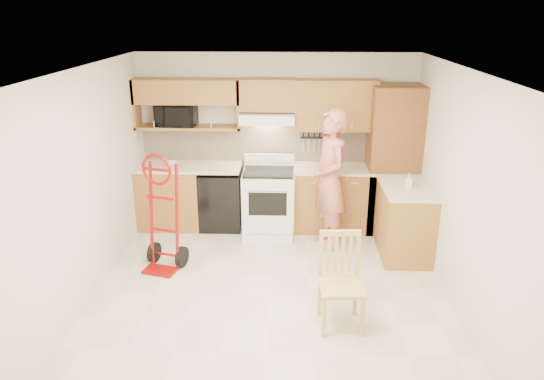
# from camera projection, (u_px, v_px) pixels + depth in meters

# --- Properties ---
(floor) EXTENTS (4.00, 4.50, 0.02)m
(floor) POSITION_uv_depth(u_px,v_px,m) (270.00, 297.00, 5.71)
(floor) COLOR beige
(floor) RESTS_ON ground
(ceiling) EXTENTS (4.00, 4.50, 0.02)m
(ceiling) POSITION_uv_depth(u_px,v_px,m) (270.00, 70.00, 4.86)
(ceiling) COLOR white
(ceiling) RESTS_ON ground
(wall_back) EXTENTS (4.00, 0.02, 2.50)m
(wall_back) POSITION_uv_depth(u_px,v_px,m) (276.00, 140.00, 7.41)
(wall_back) COLOR beige
(wall_back) RESTS_ON ground
(wall_front) EXTENTS (4.00, 0.02, 2.50)m
(wall_front) POSITION_uv_depth(u_px,v_px,m) (256.00, 316.00, 3.16)
(wall_front) COLOR beige
(wall_front) RESTS_ON ground
(wall_left) EXTENTS (0.02, 4.50, 2.50)m
(wall_left) POSITION_uv_depth(u_px,v_px,m) (81.00, 190.00, 5.35)
(wall_left) COLOR beige
(wall_left) RESTS_ON ground
(wall_right) EXTENTS (0.02, 4.50, 2.50)m
(wall_right) POSITION_uv_depth(u_px,v_px,m) (464.00, 195.00, 5.22)
(wall_right) COLOR beige
(wall_right) RESTS_ON ground
(backsplash) EXTENTS (3.92, 0.03, 0.55)m
(backsplash) POSITION_uv_depth(u_px,v_px,m) (276.00, 144.00, 7.40)
(backsplash) COLOR beige
(backsplash) RESTS_ON wall_back
(lower_cab_left) EXTENTS (0.90, 0.60, 0.90)m
(lower_cab_left) POSITION_uv_depth(u_px,v_px,m) (171.00, 197.00, 7.44)
(lower_cab_left) COLOR #A06A28
(lower_cab_left) RESTS_ON ground
(dishwasher) EXTENTS (0.60, 0.60, 0.85)m
(dishwasher) POSITION_uv_depth(u_px,v_px,m) (221.00, 199.00, 7.43)
(dishwasher) COLOR black
(dishwasher) RESTS_ON ground
(lower_cab_right) EXTENTS (1.14, 0.60, 0.90)m
(lower_cab_right) POSITION_uv_depth(u_px,v_px,m) (332.00, 199.00, 7.36)
(lower_cab_right) COLOR #A06A28
(lower_cab_right) RESTS_ON ground
(countertop_left) EXTENTS (1.50, 0.63, 0.04)m
(countertop_left) POSITION_uv_depth(u_px,v_px,m) (189.00, 167.00, 7.27)
(countertop_left) COLOR beige
(countertop_left) RESTS_ON lower_cab_left
(countertop_right) EXTENTS (1.14, 0.63, 0.04)m
(countertop_right) POSITION_uv_depth(u_px,v_px,m) (334.00, 168.00, 7.20)
(countertop_right) COLOR beige
(countertop_right) RESTS_ON lower_cab_right
(cab_return_right) EXTENTS (0.60, 1.00, 0.90)m
(cab_return_right) POSITION_uv_depth(u_px,v_px,m) (404.00, 222.00, 6.58)
(cab_return_right) COLOR #A06A28
(cab_return_right) RESTS_ON ground
(countertop_return) EXTENTS (0.63, 1.00, 0.04)m
(countertop_return) POSITION_uv_depth(u_px,v_px,m) (407.00, 188.00, 6.42)
(countertop_return) COLOR beige
(countertop_return) RESTS_ON cab_return_right
(pantry_tall) EXTENTS (0.70, 0.60, 2.10)m
(pantry_tall) POSITION_uv_depth(u_px,v_px,m) (392.00, 160.00, 7.13)
(pantry_tall) COLOR brown
(pantry_tall) RESTS_ON ground
(upper_cab_left) EXTENTS (1.50, 0.33, 0.34)m
(upper_cab_left) POSITION_uv_depth(u_px,v_px,m) (187.00, 91.00, 7.04)
(upper_cab_left) COLOR #A06A28
(upper_cab_left) RESTS_ON wall_back
(upper_shelf_mw) EXTENTS (1.50, 0.33, 0.04)m
(upper_shelf_mw) POSITION_uv_depth(u_px,v_px,m) (189.00, 127.00, 7.22)
(upper_shelf_mw) COLOR #A06A28
(upper_shelf_mw) RESTS_ON wall_back
(upper_cab_center) EXTENTS (0.76, 0.33, 0.44)m
(upper_cab_center) POSITION_uv_depth(u_px,v_px,m) (268.00, 95.00, 7.02)
(upper_cab_center) COLOR #A06A28
(upper_cab_center) RESTS_ON wall_back
(upper_cab_right) EXTENTS (1.14, 0.33, 0.70)m
(upper_cab_right) POSITION_uv_depth(u_px,v_px,m) (336.00, 105.00, 7.03)
(upper_cab_right) COLOR #A06A28
(upper_cab_right) RESTS_ON wall_back
(range_hood) EXTENTS (0.76, 0.46, 0.14)m
(range_hood) POSITION_uv_depth(u_px,v_px,m) (267.00, 118.00, 7.06)
(range_hood) COLOR white
(range_hood) RESTS_ON wall_back
(knife_strip) EXTENTS (0.40, 0.05, 0.29)m
(knife_strip) POSITION_uv_depth(u_px,v_px,m) (314.00, 142.00, 7.34)
(knife_strip) COLOR black
(knife_strip) RESTS_ON backsplash
(microwave) EXTENTS (0.57, 0.40, 0.31)m
(microwave) POSITION_uv_depth(u_px,v_px,m) (176.00, 115.00, 7.16)
(microwave) COLOR black
(microwave) RESTS_ON upper_shelf_mw
(range) EXTENTS (0.73, 0.96, 1.07)m
(range) POSITION_uv_depth(u_px,v_px,m) (268.00, 197.00, 7.19)
(range) COLOR white
(range) RESTS_ON ground
(person) EXTENTS (0.63, 0.79, 1.89)m
(person) POSITION_uv_depth(u_px,v_px,m) (329.00, 180.00, 6.63)
(person) COLOR #C2695A
(person) RESTS_ON ground
(hand_truck) EXTENTS (0.64, 0.61, 1.34)m
(hand_truck) POSITION_uv_depth(u_px,v_px,m) (161.00, 219.00, 6.11)
(hand_truck) COLOR #990A08
(hand_truck) RESTS_ON ground
(dining_chair) EXTENTS (0.47, 0.50, 0.97)m
(dining_chair) POSITION_uv_depth(u_px,v_px,m) (341.00, 283.00, 5.03)
(dining_chair) COLOR #DAB563
(dining_chair) RESTS_ON ground
(soap_bottle) EXTENTS (0.10, 0.10, 0.18)m
(soap_bottle) POSITION_uv_depth(u_px,v_px,m) (409.00, 180.00, 6.35)
(soap_bottle) COLOR white
(soap_bottle) RESTS_ON countertop_return
(bowl) EXTENTS (0.25, 0.25, 0.05)m
(bowl) POSITION_uv_depth(u_px,v_px,m) (173.00, 164.00, 7.27)
(bowl) COLOR white
(bowl) RESTS_ON countertop_left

